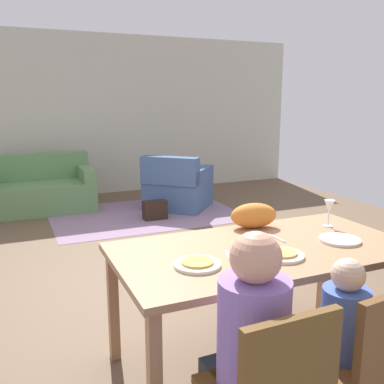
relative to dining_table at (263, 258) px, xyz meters
The scene contains 19 objects.
ground_plane 2.15m from the dining_table, 87.27° to the left, with size 7.49×6.68×0.02m, color brown.
back_wall 5.46m from the dining_table, 88.98° to the left, with size 7.49×0.10×2.70m, color beige.
dining_table is the anchor object (origin of this frame).
plate_near_man 0.51m from the dining_table, 166.10° to the right, with size 0.25×0.25×0.02m, color silver.
pizza_near_man 0.51m from the dining_table, 166.10° to the right, with size 0.17×0.17×0.01m, color gold.
plate_near_child 0.20m from the dining_table, 90.00° to the right, with size 0.25×0.25×0.02m, color white.
pizza_near_child 0.20m from the dining_table, 90.00° to the right, with size 0.17×0.17×0.01m, color #D0964A.
plate_near_woman 0.50m from the dining_table, 11.65° to the right, with size 0.25×0.25×0.02m, color silver.
wine_glass 0.69m from the dining_table, 15.83° to the left, with size 0.07×0.07×0.19m.
fork 0.28m from the dining_table, 169.30° to the right, with size 0.02×0.15×0.01m, color silver.
knife 0.20m from the dining_table, 32.21° to the left, with size 0.01×0.17×0.01m, color silver.
person_man 0.83m from the dining_table, 126.93° to the right, with size 0.30×0.40×1.11m.
dining_chair_child 0.84m from the dining_table, 89.43° to the right, with size 0.46×0.46×0.87m.
person_child 0.70m from the dining_table, 90.27° to the right, with size 0.22×0.30×0.92m.
cat 0.42m from the dining_table, 67.47° to the left, with size 0.32×0.16×0.17m, color orange.
area_rug 3.77m from the dining_table, 83.84° to the left, with size 2.60×1.80×0.01m, color gray.
couch 4.66m from the dining_table, 102.28° to the left, with size 1.60×0.86×0.82m.
armchair 3.98m from the dining_table, 75.92° to the left, with size 1.21×1.21×0.82m.
handbag 3.46m from the dining_table, 82.40° to the left, with size 0.32×0.16×0.26m, color black.
Camera 1 is at (-1.45, -3.33, 1.61)m, focal length 40.12 mm.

